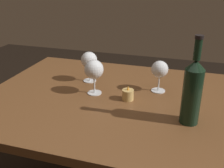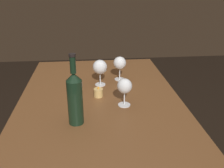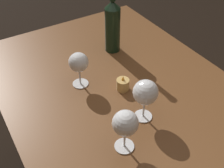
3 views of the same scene
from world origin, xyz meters
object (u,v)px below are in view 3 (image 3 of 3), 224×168
wine_glass_right (145,93)px  wine_bottle (113,25)px  votive_candle (123,85)px  wine_glass_left (79,63)px  wine_glass_centre (125,124)px

wine_glass_right → wine_bottle: bearing=162.7°
votive_candle → wine_glass_right: bearing=-6.6°
wine_glass_left → wine_glass_centre: size_ratio=0.96×
wine_bottle → votive_candle: size_ratio=5.01×
wine_bottle → votive_candle: 0.31m
wine_glass_centre → wine_bottle: wine_bottle is taller
wine_glass_centre → wine_bottle: 0.58m
wine_glass_centre → wine_bottle: (-0.51, 0.27, 0.02)m
wine_glass_centre → votive_candle: (-0.24, 0.15, -0.09)m
wine_glass_centre → wine_glass_right: bearing=119.9°
wine_glass_right → wine_glass_left: bearing=-158.3°
wine_glass_right → votive_candle: (-0.17, 0.02, -0.09)m
wine_glass_right → wine_bottle: wine_bottle is taller
wine_glass_right → votive_candle: 0.19m
wine_glass_left → wine_glass_centre: 0.36m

